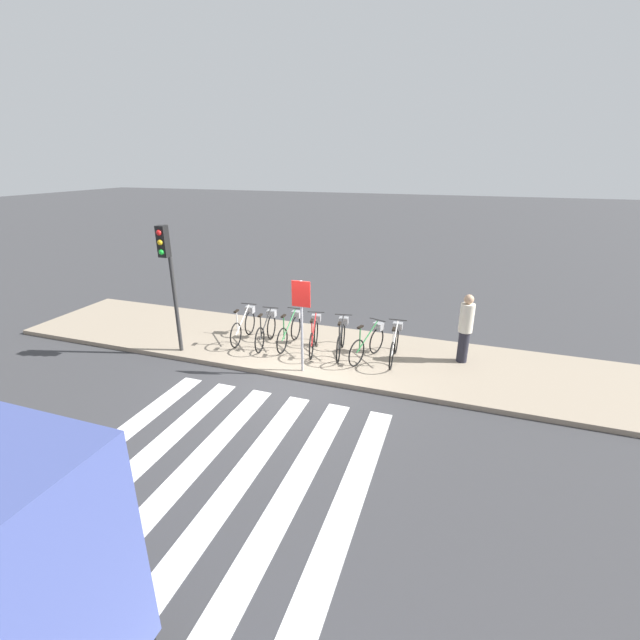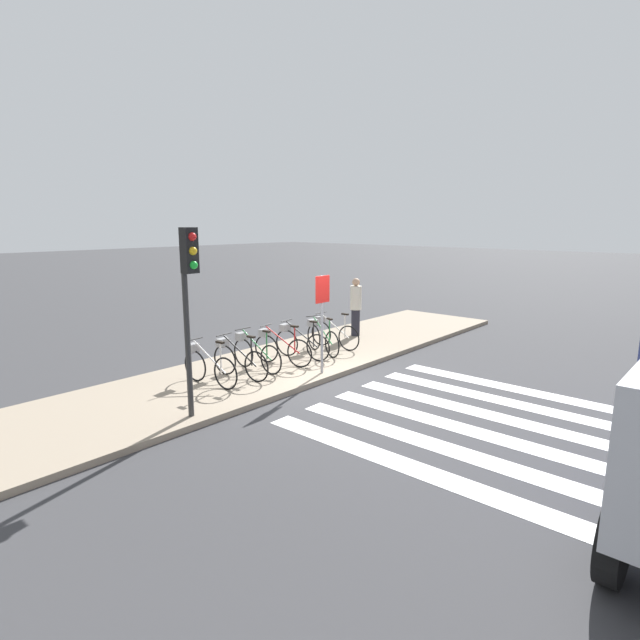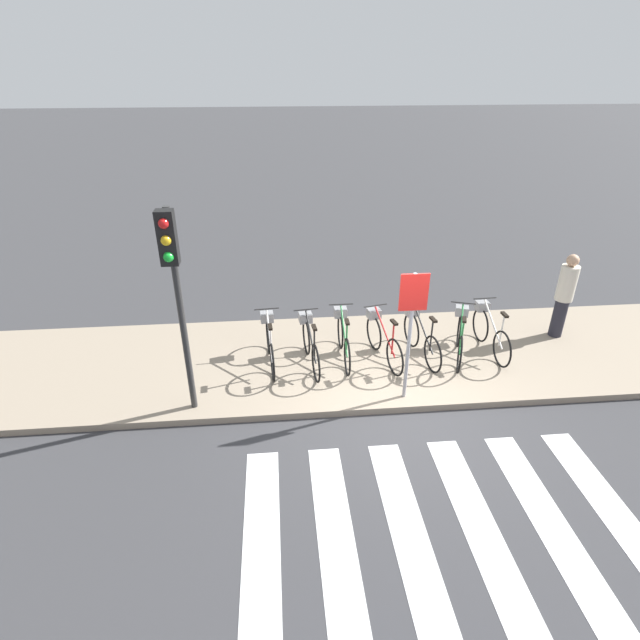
{
  "view_description": "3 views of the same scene",
  "coord_description": "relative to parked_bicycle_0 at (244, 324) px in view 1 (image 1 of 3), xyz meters",
  "views": [
    {
      "loc": [
        3.5,
        -8.26,
        4.86
      ],
      "look_at": [
        0.35,
        0.91,
        1.23
      ],
      "focal_mm": 24.0,
      "sensor_mm": 36.0,
      "label": 1
    },
    {
      "loc": [
        -8.15,
        -6.9,
        3.49
      ],
      "look_at": [
        0.41,
        0.62,
        1.27
      ],
      "focal_mm": 28.0,
      "sensor_mm": 36.0,
      "label": 2
    },
    {
      "loc": [
        -1.92,
        -6.39,
        5.16
      ],
      "look_at": [
        -1.23,
        1.06,
        1.24
      ],
      "focal_mm": 28.0,
      "sensor_mm": 36.0,
      "label": 3
    }
  ],
  "objects": [
    {
      "name": "parked_bicycle_5",
      "position": [
        3.57,
        -0.07,
        0.0
      ],
      "size": [
        0.65,
        1.56,
        1.0
      ],
      "color": "black",
      "rests_on": "sidewalk"
    },
    {
      "name": "ground_plane",
      "position": [
        2.12,
        -1.57,
        -0.56
      ],
      "size": [
        120.0,
        120.0,
        0.0
      ],
      "primitive_type": "plane",
      "color": "#38383A"
    },
    {
      "name": "pedestrian",
      "position": [
        5.83,
        0.5,
        0.48
      ],
      "size": [
        0.34,
        0.34,
        1.75
      ],
      "color": "#23232D",
      "rests_on": "sidewalk"
    },
    {
      "name": "sidewalk",
      "position": [
        2.12,
        0.08,
        -0.5
      ],
      "size": [
        17.38,
        3.3,
        0.12
      ],
      "color": "gray",
      "rests_on": "ground_plane"
    },
    {
      "name": "traffic_light",
      "position": [
        -1.25,
        -1.34,
        1.94
      ],
      "size": [
        0.24,
        0.4,
        3.3
      ],
      "color": "#2D2D2D",
      "rests_on": "sidewalk"
    },
    {
      "name": "parked_bicycle_0",
      "position": [
        0.0,
        0.0,
        0.0
      ],
      "size": [
        0.46,
        1.63,
        1.0
      ],
      "color": "black",
      "rests_on": "sidewalk"
    },
    {
      "name": "parked_bicycle_6",
      "position": [
        4.2,
        0.07,
        0.0
      ],
      "size": [
        0.46,
        1.64,
        1.0
      ],
      "color": "black",
      "rests_on": "sidewalk"
    },
    {
      "name": "parked_bicycle_2",
      "position": [
        1.37,
        0.06,
        0.0
      ],
      "size": [
        0.46,
        1.64,
        1.0
      ],
      "color": "black",
      "rests_on": "sidewalk"
    },
    {
      "name": "parked_bicycle_1",
      "position": [
        0.74,
        -0.09,
        0.0
      ],
      "size": [
        0.46,
        1.63,
        1.0
      ],
      "color": "black",
      "rests_on": "sidewalk"
    },
    {
      "name": "parked_bicycle_4",
      "position": [
        2.82,
        0.01,
        0.0
      ],
      "size": [
        0.46,
        1.62,
        1.0
      ],
      "color": "black",
      "rests_on": "sidewalk"
    },
    {
      "name": "sign_post",
      "position": [
        2.23,
        -1.28,
        1.08
      ],
      "size": [
        0.44,
        0.07,
        2.23
      ],
      "color": "#99999E",
      "rests_on": "sidewalk"
    },
    {
      "name": "road_crosswalk",
      "position": [
        2.12,
        -6.31,
        -0.56
      ],
      "size": [
        4.95,
        8.0,
        0.01
      ],
      "color": "silver",
      "rests_on": "ground_plane"
    },
    {
      "name": "parked_bicycle_3",
      "position": [
        2.09,
        -0.04,
        0.0
      ],
      "size": [
        0.52,
        1.61,
        1.0
      ],
      "color": "black",
      "rests_on": "sidewalk"
    }
  ]
}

